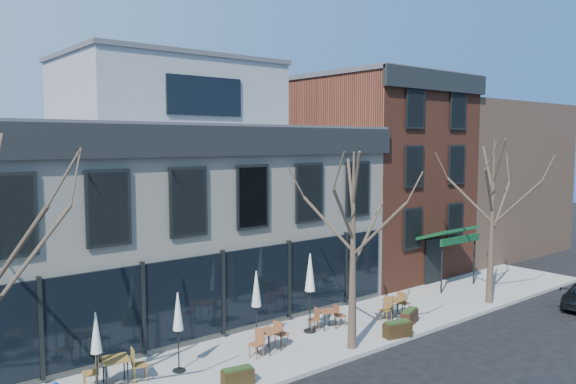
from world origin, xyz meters
TOP-DOWN VIEW (x-y plane):
  - ground at (0.00, 0.00)m, footprint 120.00×120.00m
  - sidewalk_front at (3.25, -2.15)m, footprint 33.50×4.70m
  - corner_building at (0.07, 5.07)m, footprint 18.39×10.39m
  - red_brick_building at (13.00, 4.98)m, footprint 8.20×11.78m
  - bg_building at (23.00, 6.00)m, footprint 12.00×12.00m
  - tree_mid at (3.01, -3.90)m, footprint 3.50×3.55m
  - tree_right at (12.01, -3.90)m, footprint 3.72×3.77m
  - cafe_set_1 at (-4.79, -1.51)m, footprint 1.99×0.94m
  - cafe_set_2 at (0.47, -2.32)m, footprint 1.86×0.85m
  - cafe_set_3 at (3.75, -1.78)m, footprint 1.69×0.79m
  - cafe_set_5 at (6.92, -2.58)m, footprint 1.87×0.82m
  - umbrella_0 at (-5.52, -2.01)m, footprint 0.40×0.40m
  - umbrella_1 at (-2.81, -1.83)m, footprint 0.42×0.42m
  - umbrella_2 at (0.49, -1.54)m, footprint 0.44×0.44m
  - umbrella_3 at (2.95, -1.68)m, footprint 0.49×0.49m
  - planter_1 at (-1.92, -3.88)m, footprint 1.03×0.58m
  - planter_2 at (5.14, -4.20)m, footprint 1.17×0.68m
  - planter_3 at (6.72, -3.50)m, footprint 1.14×0.76m

SIDE VIEW (x-z plane):
  - ground at x=0.00m, z-range 0.00..0.00m
  - sidewalk_front at x=3.25m, z-range 0.00..0.15m
  - planter_1 at x=-1.92m, z-range 0.15..0.69m
  - planter_3 at x=6.72m, z-range 0.15..0.74m
  - planter_2 at x=5.14m, z-range 0.15..0.76m
  - cafe_set_3 at x=3.75m, z-range 0.16..1.03m
  - cafe_set_2 at x=0.47m, z-range 0.16..1.12m
  - cafe_set_5 at x=6.92m, z-range 0.16..1.13m
  - cafe_set_1 at x=-4.79m, z-range 0.16..1.19m
  - umbrella_0 at x=-5.52m, z-range 0.67..3.19m
  - umbrella_1 at x=-2.81m, z-range 0.68..3.28m
  - umbrella_2 at x=0.49m, z-range 0.72..3.47m
  - umbrella_3 at x=2.95m, z-range 0.79..3.88m
  - tree_mid at x=3.01m, z-range 0.27..7.31m
  - tree_right at x=12.01m, z-range 0.28..7.76m
  - corner_building at x=0.07m, z-range -0.83..10.27m
  - bg_building at x=23.00m, z-range 0.00..10.00m
  - red_brick_building at x=13.00m, z-range 0.05..11.22m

